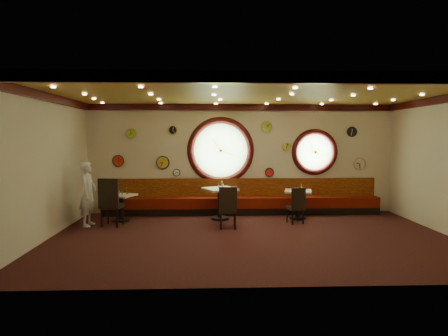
{
  "coord_description": "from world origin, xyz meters",
  "views": [
    {
      "loc": [
        -0.95,
        -8.78,
        2.24
      ],
      "look_at": [
        -0.58,
        0.8,
        1.5
      ],
      "focal_mm": 32.0,
      "sensor_mm": 36.0,
      "label": 1
    }
  ],
  "objects_px": {
    "chair_a": "(110,199)",
    "condiment_c_pepper": "(297,189)",
    "condiment_c_salt": "(294,188)",
    "waiter": "(88,194)",
    "condiment_c_bottle": "(301,187)",
    "condiment_b_bottle": "(222,184)",
    "table_c": "(298,201)",
    "condiment_b_salt": "(219,186)",
    "condiment_a_salt": "(119,192)",
    "chair_c": "(297,203)",
    "condiment_a_pepper": "(122,193)",
    "condiment_a_bottle": "(127,191)",
    "table_a": "(121,204)",
    "table_b": "(220,200)",
    "condiment_b_pepper": "(223,186)",
    "chair_b": "(228,205)"
  },
  "relations": [
    {
      "from": "chair_a",
      "to": "condiment_c_pepper",
      "type": "bearing_deg",
      "value": 18.59
    },
    {
      "from": "condiment_c_salt",
      "to": "waiter",
      "type": "height_order",
      "value": "waiter"
    },
    {
      "from": "condiment_c_bottle",
      "to": "condiment_b_bottle",
      "type": "bearing_deg",
      "value": 178.76
    },
    {
      "from": "table_c",
      "to": "condiment_b_salt",
      "type": "height_order",
      "value": "condiment_b_salt"
    },
    {
      "from": "condiment_a_salt",
      "to": "condiment_c_salt",
      "type": "bearing_deg",
      "value": 2.29
    },
    {
      "from": "chair_c",
      "to": "waiter",
      "type": "xyz_separation_m",
      "value": [
        -5.32,
        -0.03,
        0.28
      ]
    },
    {
      "from": "condiment_a_pepper",
      "to": "condiment_c_bottle",
      "type": "distance_m",
      "value": 4.87
    },
    {
      "from": "condiment_a_bottle",
      "to": "condiment_b_bottle",
      "type": "height_order",
      "value": "condiment_b_bottle"
    },
    {
      "from": "condiment_b_salt",
      "to": "condiment_c_salt",
      "type": "xyz_separation_m",
      "value": [
        2.1,
        0.09,
        -0.09
      ]
    },
    {
      "from": "condiment_a_salt",
      "to": "waiter",
      "type": "distance_m",
      "value": 0.86
    },
    {
      "from": "chair_a",
      "to": "condiment_c_bottle",
      "type": "relative_size",
      "value": 4.36
    },
    {
      "from": "condiment_a_pepper",
      "to": "condiment_a_bottle",
      "type": "xyz_separation_m",
      "value": [
        0.12,
        0.05,
        0.04
      ]
    },
    {
      "from": "condiment_a_salt",
      "to": "condiment_a_pepper",
      "type": "distance_m",
      "value": 0.08
    },
    {
      "from": "condiment_b_salt",
      "to": "condiment_b_bottle",
      "type": "distance_m",
      "value": 0.17
    },
    {
      "from": "condiment_a_salt",
      "to": "table_a",
      "type": "bearing_deg",
      "value": -23.07
    },
    {
      "from": "table_b",
      "to": "condiment_c_salt",
      "type": "height_order",
      "value": "condiment_c_salt"
    },
    {
      "from": "table_a",
      "to": "condiment_a_salt",
      "type": "xyz_separation_m",
      "value": [
        -0.05,
        0.02,
        0.32
      ]
    },
    {
      "from": "table_b",
      "to": "chair_a",
      "type": "height_order",
      "value": "chair_a"
    },
    {
      "from": "condiment_a_salt",
      "to": "condiment_b_pepper",
      "type": "bearing_deg",
      "value": 2.18
    },
    {
      "from": "condiment_a_bottle",
      "to": "table_c",
      "type": "bearing_deg",
      "value": 0.92
    },
    {
      "from": "condiment_a_salt",
      "to": "condiment_b_salt",
      "type": "bearing_deg",
      "value": 2.06
    },
    {
      "from": "chair_c",
      "to": "condiment_c_pepper",
      "type": "bearing_deg",
      "value": 62.04
    },
    {
      "from": "condiment_b_pepper",
      "to": "condiment_c_bottle",
      "type": "relative_size",
      "value": 0.64
    },
    {
      "from": "condiment_a_pepper",
      "to": "condiment_b_bottle",
      "type": "bearing_deg",
      "value": 5.03
    },
    {
      "from": "condiment_b_bottle",
      "to": "chair_c",
      "type": "bearing_deg",
      "value": -21.32
    },
    {
      "from": "condiment_b_salt",
      "to": "chair_a",
      "type": "bearing_deg",
      "value": -164.08
    },
    {
      "from": "condiment_c_pepper",
      "to": "waiter",
      "type": "xyz_separation_m",
      "value": [
        -5.47,
        -0.66,
        -0.01
      ]
    },
    {
      "from": "chair_c",
      "to": "waiter",
      "type": "relative_size",
      "value": 0.36
    },
    {
      "from": "condiment_b_bottle",
      "to": "condiment_b_pepper",
      "type": "bearing_deg",
      "value": -79.03
    },
    {
      "from": "condiment_a_salt",
      "to": "condiment_a_bottle",
      "type": "height_order",
      "value": "condiment_a_bottle"
    },
    {
      "from": "chair_c",
      "to": "condiment_b_salt",
      "type": "bearing_deg",
      "value": 148.04
    },
    {
      "from": "condiment_c_bottle",
      "to": "waiter",
      "type": "distance_m",
      "value": 5.64
    },
    {
      "from": "condiment_a_salt",
      "to": "condiment_b_pepper",
      "type": "height_order",
      "value": "condiment_b_pepper"
    },
    {
      "from": "condiment_a_bottle",
      "to": "condiment_b_bottle",
      "type": "relative_size",
      "value": 1.07
    },
    {
      "from": "condiment_b_pepper",
      "to": "condiment_a_salt",
      "type": "bearing_deg",
      "value": -177.82
    },
    {
      "from": "condiment_a_bottle",
      "to": "waiter",
      "type": "height_order",
      "value": "waiter"
    },
    {
      "from": "table_b",
      "to": "table_c",
      "type": "distance_m",
      "value": 2.14
    },
    {
      "from": "condiment_a_salt",
      "to": "condiment_a_pepper",
      "type": "xyz_separation_m",
      "value": [
        0.08,
        -0.01,
        -0.01
      ]
    },
    {
      "from": "table_a",
      "to": "condiment_a_bottle",
      "type": "relative_size",
      "value": 4.69
    },
    {
      "from": "chair_b",
      "to": "condiment_c_bottle",
      "type": "xyz_separation_m",
      "value": [
        2.08,
        1.21,
        0.27
      ]
    },
    {
      "from": "table_c",
      "to": "condiment_a_pepper",
      "type": "height_order",
      "value": "condiment_a_pepper"
    },
    {
      "from": "condiment_c_bottle",
      "to": "waiter",
      "type": "bearing_deg",
      "value": -172.62
    },
    {
      "from": "table_b",
      "to": "condiment_a_pepper",
      "type": "distance_m",
      "value": 2.63
    },
    {
      "from": "chair_a",
      "to": "condiment_a_pepper",
      "type": "bearing_deg",
      "value": 86.74
    },
    {
      "from": "table_c",
      "to": "chair_a",
      "type": "height_order",
      "value": "chair_a"
    },
    {
      "from": "table_a",
      "to": "condiment_a_bottle",
      "type": "distance_m",
      "value": 0.39
    },
    {
      "from": "condiment_b_salt",
      "to": "condiment_b_bottle",
      "type": "height_order",
      "value": "condiment_b_bottle"
    },
    {
      "from": "condiment_b_pepper",
      "to": "table_b",
      "type": "bearing_deg",
      "value": -172.6
    },
    {
      "from": "condiment_b_pepper",
      "to": "condiment_c_pepper",
      "type": "bearing_deg",
      "value": 0.22
    },
    {
      "from": "table_b",
      "to": "waiter",
      "type": "distance_m",
      "value": 3.42
    }
  ]
}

